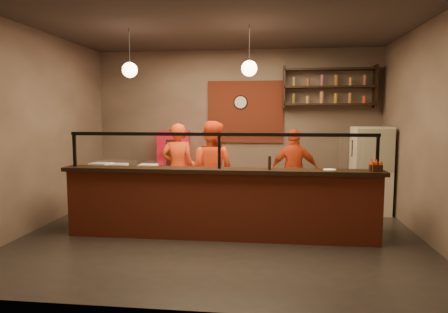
# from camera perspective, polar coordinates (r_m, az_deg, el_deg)

# --- Properties ---
(floor) EXTENTS (6.00, 6.00, 0.00)m
(floor) POSITION_cam_1_polar(r_m,az_deg,el_deg) (6.35, -0.30, -10.89)
(floor) COLOR black
(floor) RESTS_ON ground
(ceiling) EXTENTS (6.00, 6.00, 0.00)m
(ceiling) POSITION_cam_1_polar(r_m,az_deg,el_deg) (6.22, -0.32, 18.59)
(ceiling) COLOR #3A312D
(ceiling) RESTS_ON wall_back
(wall_back) EXTENTS (6.00, 0.00, 6.00)m
(wall_back) POSITION_cam_1_polar(r_m,az_deg,el_deg) (8.56, 1.73, 4.38)
(wall_back) COLOR #796759
(wall_back) RESTS_ON floor
(wall_left) EXTENTS (0.00, 5.00, 5.00)m
(wall_left) POSITION_cam_1_polar(r_m,az_deg,el_deg) (7.10, -25.16, 3.47)
(wall_left) COLOR #796759
(wall_left) RESTS_ON floor
(wall_right) EXTENTS (0.00, 5.00, 5.00)m
(wall_right) POSITION_cam_1_polar(r_m,az_deg,el_deg) (6.44, 27.27, 3.17)
(wall_right) COLOR #796759
(wall_right) RESTS_ON floor
(wall_front) EXTENTS (6.00, 0.00, 6.00)m
(wall_front) POSITION_cam_1_polar(r_m,az_deg,el_deg) (3.61, -5.16, 2.09)
(wall_front) COLOR #796759
(wall_front) RESTS_ON floor
(brick_patch) EXTENTS (1.60, 0.04, 1.30)m
(brick_patch) POSITION_cam_1_polar(r_m,az_deg,el_deg) (8.51, 3.07, 6.38)
(brick_patch) COLOR maroon
(brick_patch) RESTS_ON wall_back
(service_counter) EXTENTS (4.60, 0.25, 1.00)m
(service_counter) POSITION_cam_1_polar(r_m,az_deg,el_deg) (5.93, -0.66, -7.10)
(service_counter) COLOR maroon
(service_counter) RESTS_ON floor
(counter_ledge) EXTENTS (4.70, 0.37, 0.06)m
(counter_ledge) POSITION_cam_1_polar(r_m,az_deg,el_deg) (5.83, -0.67, -2.02)
(counter_ledge) COLOR black
(counter_ledge) RESTS_ON service_counter
(worktop_cabinet) EXTENTS (4.60, 0.75, 0.85)m
(worktop_cabinet) POSITION_cam_1_polar(r_m,az_deg,el_deg) (6.43, -0.09, -6.74)
(worktop_cabinet) COLOR gray
(worktop_cabinet) RESTS_ON floor
(worktop) EXTENTS (4.60, 0.75, 0.05)m
(worktop) POSITION_cam_1_polar(r_m,az_deg,el_deg) (6.35, -0.09, -2.78)
(worktop) COLOR silver
(worktop) RESTS_ON worktop_cabinet
(sneeze_guard) EXTENTS (4.50, 0.05, 0.52)m
(sneeze_guard) POSITION_cam_1_polar(r_m,az_deg,el_deg) (5.79, -0.67, 1.31)
(sneeze_guard) COLOR white
(sneeze_guard) RESTS_ON counter_ledge
(wall_shelving) EXTENTS (1.84, 0.28, 0.85)m
(wall_shelving) POSITION_cam_1_polar(r_m,az_deg,el_deg) (8.45, 14.78, 9.59)
(wall_shelving) COLOR black
(wall_shelving) RESTS_ON wall_back
(wall_clock) EXTENTS (0.30, 0.04, 0.30)m
(wall_clock) POSITION_cam_1_polar(r_m,az_deg,el_deg) (8.51, 2.40, 7.73)
(wall_clock) COLOR black
(wall_clock) RESTS_ON wall_back
(pendant_left) EXTENTS (0.24, 0.24, 0.77)m
(pendant_left) POSITION_cam_1_polar(r_m,az_deg,el_deg) (6.66, -13.32, 11.96)
(pendant_left) COLOR black
(pendant_left) RESTS_ON ceiling
(pendant_right) EXTENTS (0.24, 0.24, 0.77)m
(pendant_right) POSITION_cam_1_polar(r_m,az_deg,el_deg) (6.28, 3.62, 12.47)
(pendant_right) COLOR black
(pendant_right) RESTS_ON ceiling
(cook_left) EXTENTS (0.68, 0.52, 1.68)m
(cook_left) POSITION_cam_1_polar(r_m,az_deg,el_deg) (7.49, -6.62, -1.72)
(cook_left) COLOR red
(cook_left) RESTS_ON floor
(cook_mid) EXTENTS (0.99, 0.87, 1.73)m
(cook_mid) POSITION_cam_1_polar(r_m,az_deg,el_deg) (7.09, -1.82, -1.91)
(cook_mid) COLOR #EE4016
(cook_mid) RESTS_ON floor
(cook_right) EXTENTS (0.96, 0.47, 1.58)m
(cook_right) POSITION_cam_1_polar(r_m,az_deg,el_deg) (7.61, 10.00, -2.05)
(cook_right) COLOR red
(cook_right) RESTS_ON floor
(fridge) EXTENTS (0.68, 0.64, 1.62)m
(fridge) POSITION_cam_1_polar(r_m,az_deg,el_deg) (7.93, 20.20, -1.86)
(fridge) COLOR beige
(fridge) RESTS_ON floor
(red_cooler) EXTENTS (0.72, 0.68, 1.50)m
(red_cooler) POSITION_cam_1_polar(r_m,az_deg,el_deg) (8.49, -7.15, -1.42)
(red_cooler) COLOR red
(red_cooler) RESTS_ON floor
(pizza_dough) EXTENTS (0.56, 0.56, 0.01)m
(pizza_dough) POSITION_cam_1_polar(r_m,az_deg,el_deg) (6.40, -3.19, -2.43)
(pizza_dough) COLOR #F2EBCD
(pizza_dough) RESTS_ON worktop
(prep_tub_a) EXTENTS (0.29, 0.23, 0.14)m
(prep_tub_a) POSITION_cam_1_polar(r_m,az_deg,el_deg) (6.78, -14.92, -1.60)
(prep_tub_a) COLOR silver
(prep_tub_a) RESTS_ON worktop
(prep_tub_b) EXTENTS (0.29, 0.23, 0.14)m
(prep_tub_b) POSITION_cam_1_polar(r_m,az_deg,el_deg) (6.60, -10.83, -1.71)
(prep_tub_b) COLOR white
(prep_tub_b) RESTS_ON worktop
(prep_tub_c) EXTENTS (0.36, 0.31, 0.16)m
(prep_tub_c) POSITION_cam_1_polar(r_m,az_deg,el_deg) (6.85, -17.15, -1.53)
(prep_tub_c) COLOR silver
(prep_tub_c) RESTS_ON worktop
(rolling_pin) EXTENTS (0.35, 0.11, 0.06)m
(rolling_pin) POSITION_cam_1_polar(r_m,az_deg,el_deg) (6.82, -15.85, -1.93)
(rolling_pin) COLOR yellow
(rolling_pin) RESTS_ON worktop
(condiment_caddy) EXTENTS (0.17, 0.14, 0.09)m
(condiment_caddy) POSITION_cam_1_polar(r_m,az_deg,el_deg) (5.95, 20.85, -1.52)
(condiment_caddy) COLOR black
(condiment_caddy) RESTS_ON counter_ledge
(pepper_mill) EXTENTS (0.06, 0.06, 0.20)m
(pepper_mill) POSITION_cam_1_polar(r_m,az_deg,el_deg) (5.73, 6.52, -0.92)
(pepper_mill) COLOR black
(pepper_mill) RESTS_ON counter_ledge
(small_plate) EXTENTS (0.24, 0.24, 0.01)m
(small_plate) POSITION_cam_1_polar(r_m,az_deg,el_deg) (5.85, 14.86, -1.84)
(small_plate) COLOR white
(small_plate) RESTS_ON counter_ledge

